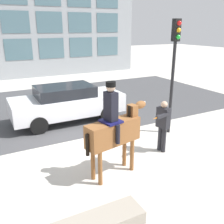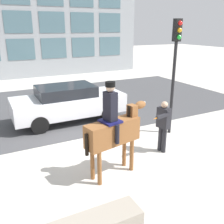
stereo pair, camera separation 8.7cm
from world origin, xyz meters
name	(u,v)px [view 1 (the left image)]	position (x,y,z in m)	size (l,w,h in m)	color
ground_plane	(85,145)	(0.00, 0.00, 0.00)	(80.00, 80.00, 0.00)	beige
road_surface	(49,107)	(0.00, 4.75, 0.00)	(19.58, 8.50, 0.01)	#444447
mounted_horse_lead	(114,129)	(0.05, -2.00, 1.29)	(1.94, 0.72, 2.53)	brown
pedestrian_bystander	(163,123)	(1.98, -1.56, 0.97)	(0.81, 0.58, 1.65)	#232328
street_car_near_lane	(67,102)	(0.25, 2.45, 0.80)	(4.53, 1.84, 1.50)	silver
traffic_light	(174,60)	(3.19, -0.48, 2.69)	(0.24, 0.29, 4.01)	black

